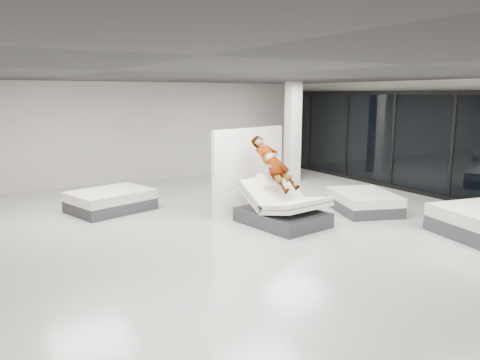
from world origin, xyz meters
The scene contains 9 objects.
room centered at (0.00, 0.00, 1.60)m, with size 14.00×14.04×3.20m.
hero_bed centered at (0.69, 0.32, 0.34)m, with size 1.61×1.98×1.08m.
person centered at (0.64, 0.63, 1.12)m, with size 0.57×0.37×1.56m, color slate.
remote centered at (0.91, 0.32, 0.95)m, with size 0.05×0.14×0.03m, color black.
divider_panel centered at (0.58, 1.59, 1.02)m, with size 2.24×0.10×2.04m, color white.
flat_bed_right_far centered at (3.06, 0.28, 0.24)m, with size 1.79×2.05×0.47m.
flat_bed_left_far centered at (-2.25, 3.42, 0.25)m, with size 2.15×1.84×0.50m.
column centered at (4.00, 4.50, 1.60)m, with size 0.40×0.40×3.20m, color silver.
storefront_glazing centered at (5.90, 0.00, 1.45)m, with size 0.12×13.40×2.92m.
Camera 1 is at (-5.07, -7.81, 2.83)m, focal length 35.00 mm.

